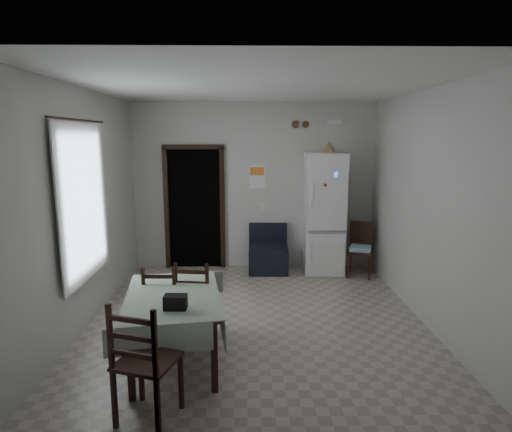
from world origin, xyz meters
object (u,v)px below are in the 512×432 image
object	(u,v)px
navy_seat	(268,249)
dining_chair_far_left	(163,303)
corner_chair	(360,250)
dining_table	(174,328)
dining_chair_near_head	(147,359)
fridge	(324,213)
dining_chair_far_right	(196,299)

from	to	relation	value
navy_seat	dining_chair_far_left	distance (m)	2.86
corner_chair	dining_table	size ratio (longest dim) A/B	0.64
dining_chair_far_left	dining_chair_near_head	distance (m)	1.39
fridge	dining_chair_near_head	size ratio (longest dim) A/B	1.93
navy_seat	dining_chair_near_head	distance (m)	4.09
dining_table	navy_seat	bearing A→B (deg)	60.87
dining_chair_far_right	navy_seat	bearing A→B (deg)	-104.04
dining_table	dining_chair_far_right	size ratio (longest dim) A/B	1.48
fridge	dining_chair_far_left	world-z (taller)	fridge
navy_seat	dining_chair_near_head	xyz separation A→B (m)	(-1.17, -3.92, 0.13)
fridge	dining_table	xyz separation A→B (m)	(-2.06, -3.01, -0.66)
fridge	corner_chair	xyz separation A→B (m)	(0.58, -0.27, -0.57)
corner_chair	fridge	bearing A→B (deg)	173.01
fridge	dining_chair_near_head	xyz separation A→B (m)	(-2.11, -3.92, -0.49)
corner_chair	dining_chair_far_left	xyz separation A→B (m)	(-2.84, -2.26, 0.00)
fridge	dining_chair_far_right	distance (m)	3.17
fridge	corner_chair	size ratio (longest dim) A/B	2.26
navy_seat	dining_chair_far_left	size ratio (longest dim) A/B	0.88
dining_chair_near_head	dining_chair_far_right	bearing A→B (deg)	-80.46
dining_chair_far_right	dining_chair_near_head	distance (m)	1.46
dining_table	dining_chair_far_right	world-z (taller)	dining_chair_far_right
navy_seat	dining_chair_far_right	bearing A→B (deg)	-109.24
corner_chair	dining_chair_far_right	bearing A→B (deg)	-119.95
navy_seat	dining_chair_far_right	distance (m)	2.66
fridge	corner_chair	distance (m)	0.86
fridge	dining_chair_far_left	distance (m)	3.44
dining_chair_near_head	navy_seat	bearing A→B (deg)	-88.37
corner_chair	dining_chair_far_right	xyz separation A→B (m)	(-2.47, -2.21, 0.02)
dining_table	dining_chair_far_left	size ratio (longest dim) A/B	1.54
fridge	dining_chair_near_head	distance (m)	4.48
corner_chair	dining_chair_far_left	distance (m)	3.63
fridge	navy_seat	size ratio (longest dim) A/B	2.54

